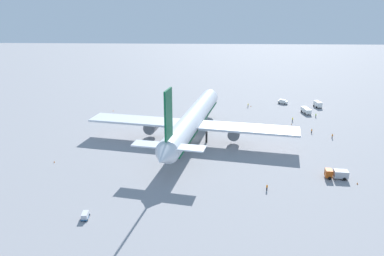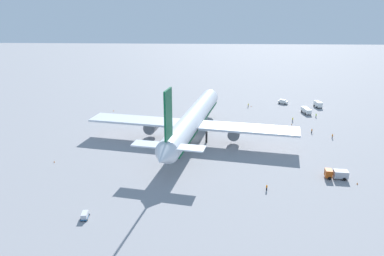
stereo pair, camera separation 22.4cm
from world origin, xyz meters
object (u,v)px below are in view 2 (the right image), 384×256
at_px(ground_worker_1, 267,187).
at_px(traffic_cone_1, 357,183).
at_px(service_van, 283,102).
at_px(traffic_cone_0, 292,124).
at_px(service_truck_2, 306,110).
at_px(traffic_cone_4, 113,111).
at_px(baggage_cart_0, 85,215).
at_px(service_truck_0, 337,174).
at_px(airliner, 192,120).
at_px(service_truck_1, 318,104).
at_px(ground_worker_2, 332,136).
at_px(traffic_cone_2, 251,106).
at_px(ground_worker_5, 316,115).
at_px(ground_worker_3, 248,105).
at_px(ground_worker_0, 293,119).
at_px(traffic_cone_3, 54,162).
at_px(ground_worker_4, 312,131).

height_order(ground_worker_1, traffic_cone_1, ground_worker_1).
bearing_deg(service_van, traffic_cone_0, 175.49).
height_order(service_truck_2, traffic_cone_4, service_truck_2).
distance_m(baggage_cart_0, traffic_cone_0, 90.29).
bearing_deg(service_truck_0, airliner, 54.71).
distance_m(service_truck_1, service_van, 15.59).
height_order(service_truck_1, ground_worker_2, service_truck_1).
relative_size(airliner, traffic_cone_2, 134.51).
bearing_deg(traffic_cone_0, traffic_cone_4, 77.99).
bearing_deg(ground_worker_5, service_truck_0, 170.18).
distance_m(ground_worker_5, traffic_cone_2, 29.13).
height_order(ground_worker_3, traffic_cone_0, ground_worker_3).
relative_size(ground_worker_3, ground_worker_5, 1.07).
xyz_separation_m(traffic_cone_1, traffic_cone_2, (74.52, 19.61, 0.00)).
height_order(service_truck_2, traffic_cone_2, service_truck_2).
height_order(service_van, ground_worker_5, service_van).
bearing_deg(service_truck_2, ground_worker_5, -155.18).
bearing_deg(traffic_cone_4, service_truck_2, -89.82).
bearing_deg(traffic_cone_0, ground_worker_2, -143.32).
height_order(service_truck_1, ground_worker_0, service_truck_1).
height_order(ground_worker_1, traffic_cone_2, ground_worker_1).
bearing_deg(service_truck_2, traffic_cone_1, 177.72).
bearing_deg(airliner, ground_worker_5, -60.86).
bearing_deg(service_truck_1, service_truck_0, 168.39).
distance_m(service_truck_1, traffic_cone_1, 75.49).
distance_m(ground_worker_3, traffic_cone_3, 89.84).
bearing_deg(baggage_cart_0, ground_worker_0, -40.02).
bearing_deg(service_truck_1, ground_worker_1, 156.47).
height_order(service_truck_2, baggage_cart_0, service_truck_2).
xyz_separation_m(airliner, traffic_cone_4, (33.21, 35.71, -6.61)).
relative_size(ground_worker_1, ground_worker_4, 0.98).
distance_m(ground_worker_2, traffic_cone_4, 89.67).
bearing_deg(traffic_cone_1, service_van, 3.06).
height_order(traffic_cone_1, traffic_cone_2, same).
bearing_deg(ground_worker_5, traffic_cone_3, 118.55).
distance_m(airliner, baggage_cart_0, 55.23).
xyz_separation_m(ground_worker_0, traffic_cone_4, (11.51, 74.68, -0.61)).
bearing_deg(airliner, service_van, -39.49).
distance_m(service_truck_0, ground_worker_5, 56.91).
xyz_separation_m(ground_worker_2, ground_worker_4, (5.37, 5.69, 0.00)).
bearing_deg(traffic_cone_1, service_truck_2, -2.28).
distance_m(ground_worker_1, traffic_cone_1, 24.57).
bearing_deg(service_van, traffic_cone_4, 101.59).
distance_m(traffic_cone_3, traffic_cone_4, 54.58).
relative_size(baggage_cart_0, ground_worker_2, 2.15).
distance_m(traffic_cone_1, traffic_cone_3, 85.29).
height_order(ground_worker_2, traffic_cone_2, ground_worker_2).
bearing_deg(ground_worker_1, service_truck_0, -69.05).
bearing_deg(ground_worker_2, traffic_cone_2, 30.75).
relative_size(service_truck_2, baggage_cart_0, 1.77).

